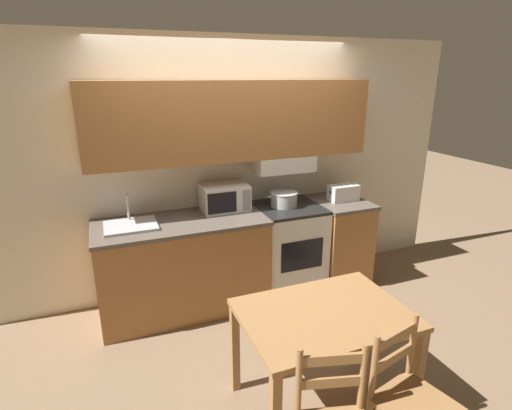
# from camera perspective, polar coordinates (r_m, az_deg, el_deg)

# --- Properties ---
(ground_plane) EXTENTS (16.00, 16.00, 0.00)m
(ground_plane) POSITION_cam_1_polar(r_m,az_deg,el_deg) (4.53, -3.38, -10.70)
(ground_plane) COLOR #7F664C
(wall_back) EXTENTS (5.13, 0.38, 2.55)m
(wall_back) POSITION_cam_1_polar(r_m,az_deg,el_deg) (3.97, -3.29, 8.41)
(wall_back) COLOR silver
(wall_back) RESTS_ON ground_plane
(lower_counter_main) EXTENTS (1.56, 0.70, 0.91)m
(lower_counter_main) POSITION_cam_1_polar(r_m,az_deg,el_deg) (3.90, -10.34, -8.48)
(lower_counter_main) COLOR #A36B38
(lower_counter_main) RESTS_ON ground_plane
(lower_counter_right_stub) EXTENTS (0.54, 0.70, 0.91)m
(lower_counter_right_stub) POSITION_cam_1_polar(r_m,az_deg,el_deg) (4.49, 11.49, -4.86)
(lower_counter_right_stub) COLOR #A36B38
(lower_counter_right_stub) RESTS_ON ground_plane
(stove_range) EXTENTS (0.64, 0.65, 0.91)m
(stove_range) POSITION_cam_1_polar(r_m,az_deg,el_deg) (4.23, 4.53, -6.03)
(stove_range) COLOR silver
(stove_range) RESTS_ON ground_plane
(cooking_pot) EXTENTS (0.36, 0.28, 0.15)m
(cooking_pot) POSITION_cam_1_polar(r_m,az_deg,el_deg) (4.05, 4.02, 0.92)
(cooking_pot) COLOR #B7BABF
(cooking_pot) RESTS_ON stove_range
(microwave) EXTENTS (0.45, 0.33, 0.26)m
(microwave) POSITION_cam_1_polar(r_m,az_deg,el_deg) (3.92, -4.53, 1.10)
(microwave) COLOR silver
(microwave) RESTS_ON lower_counter_main
(toaster) EXTENTS (0.32, 0.17, 0.17)m
(toaster) POSITION_cam_1_polar(r_m,az_deg,el_deg) (4.32, 12.37, 1.73)
(toaster) COLOR silver
(toaster) RESTS_ON lower_counter_right_stub
(sink_basin) EXTENTS (0.45, 0.37, 0.28)m
(sink_basin) POSITION_cam_1_polar(r_m,az_deg,el_deg) (3.67, -17.48, -2.74)
(sink_basin) COLOR #B7BABF
(sink_basin) RESTS_ON lower_counter_main
(dining_table) EXTENTS (1.07, 0.77, 0.73)m
(dining_table) POSITION_cam_1_polar(r_m,az_deg,el_deg) (2.75, 9.65, -16.63)
(dining_table) COLOR #9E7042
(dining_table) RESTS_ON ground_plane
(chair_right_of_table) EXTENTS (0.46, 0.46, 0.88)m
(chair_right_of_table) POSITION_cam_1_polar(r_m,az_deg,el_deg) (2.63, 21.14, -24.81)
(chair_right_of_table) COLOR #9E7042
(chair_right_of_table) RESTS_ON ground_plane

